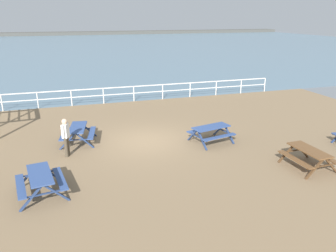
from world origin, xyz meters
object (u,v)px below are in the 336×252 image
Objects in this scene: picnic_table_near_right at (211,130)px; picnic_table_far_left at (40,179)px; picnic_table_far_right at (78,131)px; visitor at (66,135)px; picnic_table_mid_centre at (309,154)px.

picnic_table_far_left is at bearing -172.23° from picnic_table_near_right.
visitor reaches higher than picnic_table_far_right.
picnic_table_mid_centre is 0.93× the size of picnic_table_far_left.
visitor is at bearing 63.55° from picnic_table_mid_centre.
picnic_table_far_right is (1.44, 4.57, 0.00)m from picnic_table_far_left.
picnic_table_near_right is at bearing -159.77° from visitor.
picnic_table_far_left and picnic_table_far_right have the same top height.
picnic_table_near_right and picnic_table_far_right have the same top height.
picnic_table_mid_centre is at bearing 178.94° from visitor.
picnic_table_near_right is 1.26× the size of visitor.
visitor is (-6.50, 0.32, 0.36)m from picnic_table_near_right.
picnic_table_far_left is 3.22m from visitor.
picnic_table_near_right is 6.23m from picnic_table_far_right.
visitor is (0.90, 3.07, 0.36)m from picnic_table_far_left.
visitor is at bearing 169.90° from picnic_table_far_right.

